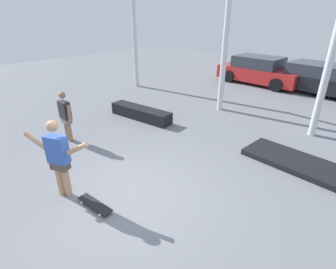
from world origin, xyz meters
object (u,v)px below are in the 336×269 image
at_px(grind_box, 141,113).
at_px(parked_car_black, 320,79).
at_px(bystander, 65,115).
at_px(skateboarder, 58,156).
at_px(skateboard, 95,204).
at_px(parked_car_red, 259,71).
at_px(manual_pad, 307,166).

xyz_separation_m(grind_box, parked_car_black, (3.38, 7.79, 0.44)).
xyz_separation_m(parked_car_black, bystander, (-3.57, -10.36, 0.14)).
xyz_separation_m(skateboarder, grind_box, (-2.12, 3.84, -0.71)).
distance_m(skateboard, parked_car_black, 11.44).
bearing_deg(grind_box, parked_car_black, 66.54).
height_order(grind_box, bystander, bystander).
distance_m(skateboard, bystander, 3.34).
bearing_deg(skateboard, grind_box, 122.77).
distance_m(grind_box, bystander, 2.64).
height_order(parked_car_red, bystander, bystander).
distance_m(skateboarder, parked_car_red, 11.46).
bearing_deg(bystander, parked_car_black, -108.23).
xyz_separation_m(skateboard, grind_box, (-2.89, 3.63, 0.14)).
xyz_separation_m(skateboarder, parked_car_red, (-1.55, 11.35, -0.25)).
bearing_deg(parked_car_black, grind_box, -110.35).
bearing_deg(skateboarder, bystander, 126.24).
bearing_deg(grind_box, bystander, -94.25).
xyz_separation_m(skateboarder, manual_pad, (3.22, 4.47, -0.84)).
xyz_separation_m(skateboarder, parked_car_black, (1.26, 11.62, -0.26)).
bearing_deg(parked_car_black, skateboarder, -93.05).
relative_size(skateboarder, parked_car_black, 0.36).
xyz_separation_m(grind_box, bystander, (-0.19, -2.57, 0.58)).
relative_size(manual_pad, bystander, 2.05).
height_order(skateboarder, parked_car_black, skateboarder).
distance_m(manual_pad, bystander, 6.44).
bearing_deg(bystander, parked_car_red, -93.56).
height_order(manual_pad, parked_car_black, parked_car_black).
relative_size(skateboard, bystander, 0.58).
distance_m(skateboarder, skateboard, 1.16).
bearing_deg(bystander, manual_pad, -149.13).
distance_m(skateboarder, manual_pad, 5.58).
height_order(skateboard, manual_pad, manual_pad).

